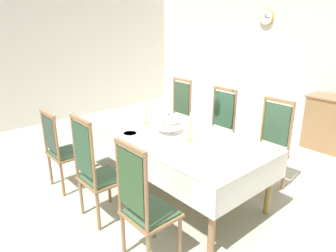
{
  "coord_description": "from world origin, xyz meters",
  "views": [
    {
      "loc": [
        2.7,
        -2.59,
        2.12
      ],
      "look_at": [
        0.04,
        -0.25,
        0.87
      ],
      "focal_mm": 33.3,
      "sensor_mm": 36.0,
      "label": 1
    }
  ],
  "objects_px": {
    "bowl_near_left": "(130,134)",
    "spoon_secondary": "(278,151)",
    "chair_south_b": "(96,170)",
    "chair_south_c": "(144,204)",
    "soup_tureen": "(169,123)",
    "dining_table": "(167,137)",
    "chair_north_c": "(269,146)",
    "chair_north_a": "(177,115)",
    "chair_north_b": "(218,129)",
    "bowl_near_right": "(267,147)",
    "candlestick_west": "(147,115)",
    "spoon_primary": "(126,132)",
    "mounted_clock": "(266,17)",
    "candlestick_east": "(190,130)",
    "chair_south_a": "(62,149)"
  },
  "relations": [
    {
      "from": "dining_table",
      "to": "chair_north_a",
      "type": "bearing_deg",
      "value": 131.98
    },
    {
      "from": "chair_north_b",
      "to": "bowl_near_right",
      "type": "relative_size",
      "value": 6.56
    },
    {
      "from": "dining_table",
      "to": "spoon_secondary",
      "type": "height_order",
      "value": "spoon_secondary"
    },
    {
      "from": "dining_table",
      "to": "spoon_secondary",
      "type": "xyz_separation_m",
      "value": [
        1.22,
        0.48,
        0.08
      ]
    },
    {
      "from": "chair_south_a",
      "to": "candlestick_west",
      "type": "xyz_separation_m",
      "value": [
        0.49,
        0.98,
        0.36
      ]
    },
    {
      "from": "chair_south_a",
      "to": "candlestick_east",
      "type": "bearing_deg",
      "value": 37.19
    },
    {
      "from": "candlestick_west",
      "to": "spoon_secondary",
      "type": "distance_m",
      "value": 1.7
    },
    {
      "from": "chair_south_b",
      "to": "bowl_near_left",
      "type": "distance_m",
      "value": 0.63
    },
    {
      "from": "chair_south_c",
      "to": "candlestick_west",
      "type": "height_order",
      "value": "chair_south_c"
    },
    {
      "from": "chair_north_a",
      "to": "spoon_secondary",
      "type": "relative_size",
      "value": 6.59
    },
    {
      "from": "soup_tureen",
      "to": "bowl_near_right",
      "type": "relative_size",
      "value": 1.77
    },
    {
      "from": "chair_south_b",
      "to": "soup_tureen",
      "type": "distance_m",
      "value": 1.04
    },
    {
      "from": "spoon_secondary",
      "to": "chair_north_c",
      "type": "bearing_deg",
      "value": 126.78
    },
    {
      "from": "chair_south_a",
      "to": "spoon_primary",
      "type": "bearing_deg",
      "value": 45.01
    },
    {
      "from": "chair_south_b",
      "to": "mounted_clock",
      "type": "xyz_separation_m",
      "value": [
        -0.7,
        4.08,
        1.51
      ]
    },
    {
      "from": "chair_south_b",
      "to": "chair_north_c",
      "type": "distance_m",
      "value": 2.15
    },
    {
      "from": "chair_south_c",
      "to": "chair_north_a",
      "type": "bearing_deg",
      "value": 131.04
    },
    {
      "from": "spoon_primary",
      "to": "soup_tureen",
      "type": "bearing_deg",
      "value": 41.42
    },
    {
      "from": "chair_north_a",
      "to": "chair_south_b",
      "type": "height_order",
      "value": "chair_south_b"
    },
    {
      "from": "chair_north_b",
      "to": "candlestick_west",
      "type": "relative_size",
      "value": 3.6
    },
    {
      "from": "chair_north_a",
      "to": "chair_north_c",
      "type": "xyz_separation_m",
      "value": [
        1.72,
        -0.0,
        -0.0
      ]
    },
    {
      "from": "chair_north_b",
      "to": "candlestick_west",
      "type": "height_order",
      "value": "chair_north_b"
    },
    {
      "from": "bowl_near_right",
      "to": "mounted_clock",
      "type": "xyz_separation_m",
      "value": [
        -1.81,
        2.64,
        1.3
      ]
    },
    {
      "from": "bowl_near_left",
      "to": "spoon_secondary",
      "type": "distance_m",
      "value": 1.66
    },
    {
      "from": "chair_north_b",
      "to": "spoon_primary",
      "type": "distance_m",
      "value": 1.43
    },
    {
      "from": "chair_south_a",
      "to": "bowl_near_left",
      "type": "height_order",
      "value": "chair_south_a"
    },
    {
      "from": "dining_table",
      "to": "bowl_near_left",
      "type": "xyz_separation_m",
      "value": [
        -0.18,
        -0.42,
        0.1
      ]
    },
    {
      "from": "chair_north_b",
      "to": "spoon_secondary",
      "type": "height_order",
      "value": "chair_north_b"
    },
    {
      "from": "chair_north_a",
      "to": "chair_north_b",
      "type": "relative_size",
      "value": 1.01
    },
    {
      "from": "chair_south_a",
      "to": "bowl_near_right",
      "type": "bearing_deg",
      "value": 35.73
    },
    {
      "from": "spoon_secondary",
      "to": "bowl_near_right",
      "type": "bearing_deg",
      "value": -168.04
    },
    {
      "from": "chair_south_c",
      "to": "bowl_near_left",
      "type": "distance_m",
      "value": 1.18
    },
    {
      "from": "chair_north_c",
      "to": "bowl_near_right",
      "type": "height_order",
      "value": "chair_north_c"
    },
    {
      "from": "chair_north_c",
      "to": "chair_north_b",
      "type": "bearing_deg",
      "value": 0.01
    },
    {
      "from": "chair_north_c",
      "to": "mounted_clock",
      "type": "height_order",
      "value": "mounted_clock"
    },
    {
      "from": "chair_north_c",
      "to": "spoon_primary",
      "type": "bearing_deg",
      "value": 50.59
    },
    {
      "from": "chair_south_c",
      "to": "candlestick_east",
      "type": "xyz_separation_m",
      "value": [
        -0.43,
        0.99,
        0.33
      ]
    },
    {
      "from": "chair_north_a",
      "to": "chair_north_c",
      "type": "distance_m",
      "value": 1.72
    },
    {
      "from": "soup_tureen",
      "to": "bowl_near_left",
      "type": "bearing_deg",
      "value": -116.79
    },
    {
      "from": "bowl_near_left",
      "to": "spoon_primary",
      "type": "bearing_deg",
      "value": 168.47
    },
    {
      "from": "candlestick_east",
      "to": "soup_tureen",
      "type": "bearing_deg",
      "value": 180.0
    },
    {
      "from": "dining_table",
      "to": "chair_south_c",
      "type": "height_order",
      "value": "chair_south_c"
    },
    {
      "from": "soup_tureen",
      "to": "spoon_primary",
      "type": "height_order",
      "value": "soup_tureen"
    },
    {
      "from": "chair_north_b",
      "to": "dining_table",
      "type": "bearing_deg",
      "value": 90.56
    },
    {
      "from": "chair_south_b",
      "to": "chair_south_c",
      "type": "relative_size",
      "value": 1.01
    },
    {
      "from": "chair_north_a",
      "to": "spoon_primary",
      "type": "distance_m",
      "value": 1.52
    },
    {
      "from": "soup_tureen",
      "to": "candlestick_east",
      "type": "height_order",
      "value": "candlestick_east"
    },
    {
      "from": "chair_north_a",
      "to": "bowl_near_right",
      "type": "height_order",
      "value": "chair_north_a"
    },
    {
      "from": "spoon_secondary",
      "to": "mounted_clock",
      "type": "bearing_deg",
      "value": 125.72
    },
    {
      "from": "soup_tureen",
      "to": "bowl_near_left",
      "type": "relative_size",
      "value": 1.65
    }
  ]
}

